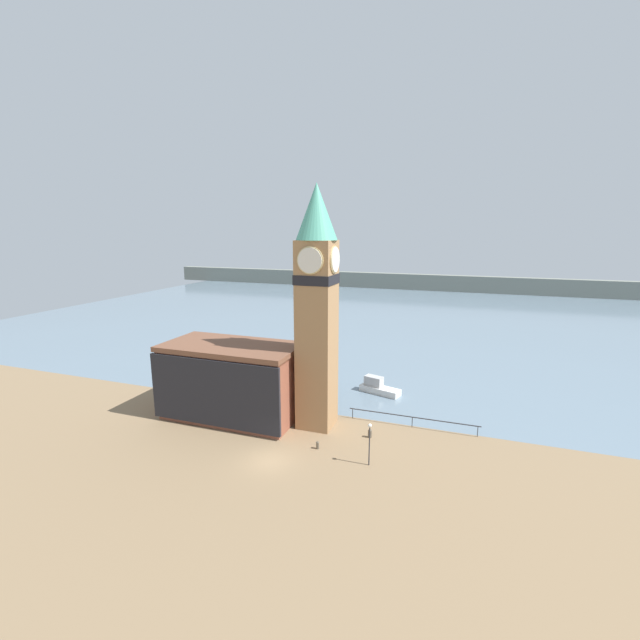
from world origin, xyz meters
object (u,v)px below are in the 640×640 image
pier_building (232,381)px  lamp_post (370,436)px  mooring_bollard_near (370,433)px  clock_tower (317,303)px  boat_near (378,387)px  mooring_bollard_far (318,445)px

pier_building → lamp_post: bearing=-16.7°
mooring_bollard_near → clock_tower: bearing=171.1°
boat_near → lamp_post: bearing=-64.2°
lamp_post → boat_near: bearing=99.4°
pier_building → mooring_bollard_near: 14.90m
mooring_bollard_far → lamp_post: 5.48m
clock_tower → mooring_bollard_near: bearing=-8.9°
mooring_bollard_near → lamp_post: size_ratio=0.22×
clock_tower → lamp_post: (6.57, -5.60, -9.69)m
mooring_bollard_near → mooring_bollard_far: size_ratio=1.16×
lamp_post → clock_tower: bearing=139.6°
clock_tower → lamp_post: bearing=-40.4°
clock_tower → mooring_bollard_near: 13.11m
mooring_bollard_far → clock_tower: bearing=110.6°
clock_tower → boat_near: bearing=69.3°
mooring_bollard_far → lamp_post: (4.89, -1.11, 2.21)m
boat_near → lamp_post: lamp_post is taller
mooring_bollard_far → pier_building: bearing=161.6°
boat_near → mooring_bollard_near: bearing=-65.4°
mooring_bollard_far → lamp_post: bearing=-12.8°
mooring_bollard_far → lamp_post: lamp_post is taller
clock_tower → pier_building: bearing=-173.9°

